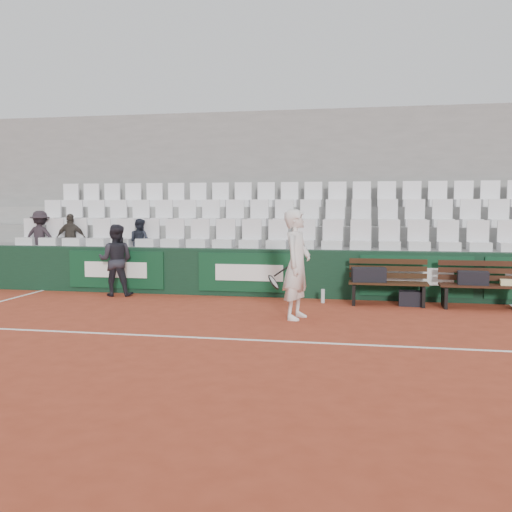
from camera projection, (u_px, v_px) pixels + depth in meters
The scene contains 23 objects.
ground at pixel (211, 338), 8.27m from camera, with size 80.00×80.00×0.00m, color #A03B24.
court_baseline at pixel (211, 338), 8.27m from camera, with size 18.00×0.06×0.01m, color white.
back_barrier at pixel (263, 273), 12.12m from camera, with size 18.00×0.34×1.00m.
grandstand_tier_front at pixel (265, 270), 12.76m from camera, with size 18.00×0.95×1.00m, color gray.
grandstand_tier_mid at pixel (272, 256), 13.67m from camera, with size 18.00×0.95×1.45m, color gray.
grandstand_tier_back at pixel (278, 244), 14.58m from camera, with size 18.00×0.95×1.90m, color gray.
grandstand_rear_wall at pixel (281, 195), 15.08m from camera, with size 18.00×0.30×4.40m, color gray.
seat_row_front at pixel (264, 234), 12.52m from camera, with size 11.90×0.44×0.63m, color silver.
seat_row_mid at pixel (271, 213), 13.41m from camera, with size 11.90×0.44×0.63m, color silver.
seat_row_back at pixel (277, 194), 14.30m from camera, with size 11.90×0.44×0.63m, color white.
bench_left at pixel (388, 294), 11.06m from camera, with size 1.50×0.56×0.45m, color #341E0F.
bench_right at pixel (481, 297), 10.68m from camera, with size 1.50×0.56×0.45m, color #351A0F.
sports_bag_left at pixel (369, 275), 11.07m from camera, with size 0.64×0.28×0.28m, color black.
sports_bag_right at pixel (473, 278), 10.66m from camera, with size 0.54×0.25×0.25m, color black.
towel at pixel (511, 283), 10.59m from camera, with size 0.36×0.26×0.10m, color beige.
sports_bag_ground at pixel (411, 298), 10.97m from camera, with size 0.47×0.29×0.29m, color black.
water_bottle_near at pixel (323, 296), 11.31m from camera, with size 0.08×0.08×0.27m, color silver.
water_bottle_far at pixel (418, 301), 10.85m from camera, with size 0.07×0.07×0.24m, color silver.
tennis_player at pixel (297, 264), 9.65m from camera, with size 0.79×0.76×1.86m.
ball_kid at pixel (116, 260), 12.17m from camera, with size 0.74×0.58×1.53m, color black.
spectator_a at pixel (40, 218), 13.54m from camera, with size 0.81×0.47×1.26m, color black.
spectator_b at pixel (71, 220), 13.40m from camera, with size 0.70×0.29×1.19m, color #36312B.
spectator_c at pixel (139, 223), 13.08m from camera, with size 0.53×0.41×1.08m, color black.
Camera 1 is at (2.16, -7.87, 1.91)m, focal length 40.00 mm.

